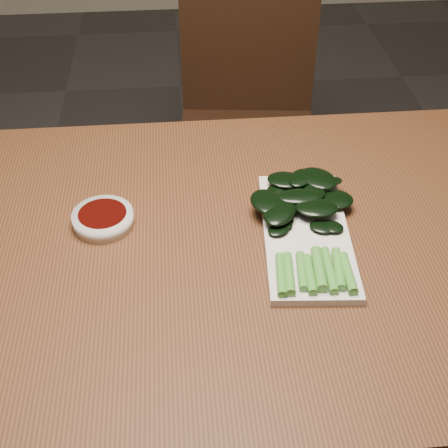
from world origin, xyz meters
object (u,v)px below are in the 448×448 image
(serving_plate, at_px, (306,234))
(table, at_px, (204,273))
(sauce_bowl, at_px, (103,219))
(chair_far, at_px, (247,116))
(gai_lan, at_px, (302,211))

(serving_plate, bearing_deg, table, 179.84)
(table, height_order, sauce_bowl, sauce_bowl)
(sauce_bowl, bearing_deg, chair_far, 66.04)
(chair_far, bearing_deg, gai_lan, -84.38)
(chair_far, bearing_deg, table, -95.86)
(serving_plate, relative_size, gai_lan, 1.01)
(table, xyz_separation_m, chair_far, (0.18, 0.86, -0.19))
(table, bearing_deg, chair_far, 77.88)
(table, relative_size, chair_far, 1.57)
(gai_lan, bearing_deg, table, -168.18)
(chair_far, xyz_separation_m, sauce_bowl, (-0.35, -0.80, 0.28))
(serving_plate, xyz_separation_m, gai_lan, (-0.00, 0.04, 0.02))
(sauce_bowl, xyz_separation_m, serving_plate, (0.35, -0.06, -0.01))
(sauce_bowl, height_order, gai_lan, gai_lan)
(sauce_bowl, relative_size, serving_plate, 0.32)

